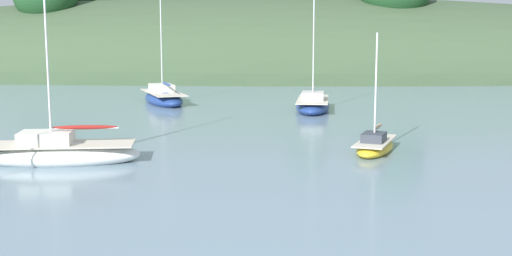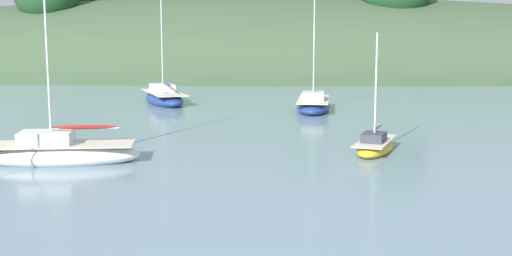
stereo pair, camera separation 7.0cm
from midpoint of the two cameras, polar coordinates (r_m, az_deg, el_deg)
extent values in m
ellipsoid|color=#384C33|center=(87.34, 0.89, 4.74)|extent=(150.00, 36.00, 20.63)
ellipsoid|color=navy|center=(48.95, 5.00, 1.92)|extent=(3.16, 7.52, 1.17)
cube|color=beige|center=(48.89, 5.01, 2.54)|extent=(2.90, 6.92, 0.06)
cube|color=beige|center=(48.27, 4.99, 2.82)|extent=(1.83, 2.48, 0.61)
cylinder|color=silver|center=(48.24, 5.07, 7.91)|extent=(0.09, 0.09, 9.17)
cylinder|color=silver|center=(49.98, 5.06, 3.51)|extent=(0.35, 3.07, 0.07)
ellipsoid|color=gold|center=(33.00, 10.40, -1.71)|extent=(3.12, 5.01, 0.76)
cube|color=beige|center=(32.94, 10.42, -1.13)|extent=(2.87, 4.61, 0.06)
cube|color=#333842|center=(32.54, 10.30, -0.83)|extent=(1.50, 1.78, 0.47)
cylinder|color=silver|center=(32.36, 10.47, 3.52)|extent=(0.09, 0.09, 5.39)
cylinder|color=silver|center=(33.59, 10.69, 0.07)|extent=(0.74, 1.90, 0.07)
ellipsoid|color=tan|center=(33.58, 10.69, 0.15)|extent=(0.83, 1.87, 0.20)
ellipsoid|color=white|center=(31.19, -16.98, -2.34)|extent=(7.60, 3.35, 1.18)
cube|color=beige|center=(31.10, -17.02, -1.39)|extent=(6.99, 3.08, 0.06)
cube|color=silver|center=(31.17, -18.11, -0.84)|extent=(2.53, 1.89, 0.61)
cylinder|color=silver|center=(30.73, -18.11, 7.63)|extent=(0.09, 0.09, 9.79)
cylinder|color=silver|center=(30.76, -14.94, -0.02)|extent=(3.08, 0.43, 0.07)
ellipsoid|color=maroon|center=(30.76, -14.94, 0.07)|extent=(2.97, 0.55, 0.20)
ellipsoid|color=navy|center=(54.03, -8.21, 2.53)|extent=(5.41, 8.23, 1.25)
cube|color=beige|center=(53.97, -8.22, 3.13)|extent=(4.98, 7.57, 0.06)
cube|color=silver|center=(54.55, -8.37, 3.52)|extent=(2.54, 2.97, 0.64)
cylinder|color=silver|center=(54.10, -8.42, 7.99)|extent=(0.09, 0.09, 9.15)
cylinder|color=silver|center=(52.69, -7.94, 3.82)|extent=(1.30, 3.06, 0.07)
ellipsoid|color=#2D4784|center=(52.68, -7.94, 3.88)|extent=(1.37, 2.99, 0.20)
camera|label=1|loc=(0.04, -90.06, -0.01)|focal=45.29mm
camera|label=2|loc=(0.04, 89.94, 0.01)|focal=45.29mm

